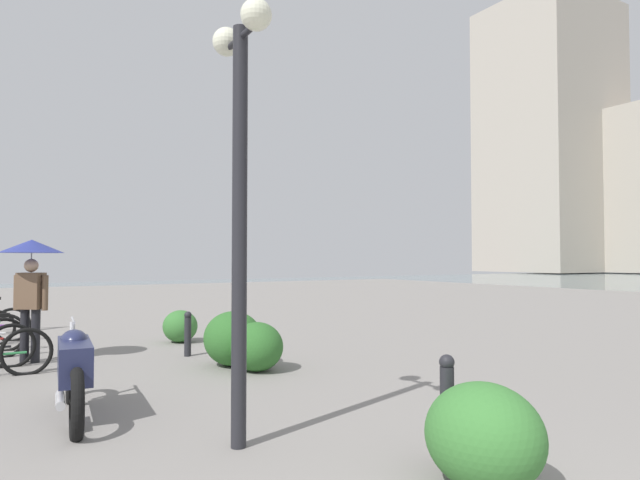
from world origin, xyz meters
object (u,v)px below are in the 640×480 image
(motorcycle, at_px, (74,370))
(pedestrian, at_px, (31,265))
(bollard_near, at_px, (447,406))
(lamppost, at_px, (240,156))
(bollard_mid, at_px, (188,333))

(motorcycle, bearing_deg, pedestrian, 3.21)
(bollard_near, bearing_deg, pedestrian, 21.82)
(lamppost, xyz_separation_m, pedestrian, (5.57, 1.37, -1.06))
(lamppost, height_order, bollard_mid, lamppost)
(bollard_near, distance_m, bollard_mid, 6.06)
(motorcycle, xyz_separation_m, bollard_mid, (2.98, -2.20, -0.09))
(motorcycle, height_order, pedestrian, pedestrian)
(motorcycle, height_order, bollard_near, motorcycle)
(pedestrian, xyz_separation_m, bollard_near, (-6.83, -2.73, -1.13))
(motorcycle, height_order, bollard_mid, motorcycle)
(bollard_mid, bearing_deg, pedestrian, 72.02)
(pedestrian, height_order, bollard_near, pedestrian)
(motorcycle, xyz_separation_m, bollard_near, (-3.07, -2.52, -0.03))
(pedestrian, relative_size, bollard_mid, 2.59)
(lamppost, xyz_separation_m, motorcycle, (1.81, 1.16, -2.16))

